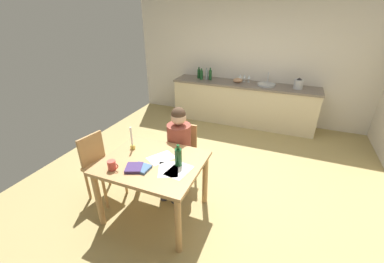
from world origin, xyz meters
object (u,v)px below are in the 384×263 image
object	(u,v)px
wine_glass_by_kettle	(245,77)
bottle_oil	(199,74)
wine_glass_back_left	(240,76)
wine_glass_near_sink	(249,77)
book_magazine	(134,168)
stovetop_kettle	(298,84)
candlestick	(132,143)
bottle_vinegar	(201,75)
chair_side_empty	(100,164)
wine_bottle_on_table	(178,157)
coffee_mug	(112,165)
sink_unit	(266,84)
dining_table	(153,169)
mixing_bowl	(238,80)
bottle_sauce	(210,75)
book_cookery	(141,168)
person_seated	(177,145)
bottle_wine_red	(207,74)
chair_at_table	(182,152)

from	to	relation	value
wine_glass_by_kettle	bottle_oil	bearing A→B (deg)	-174.54
wine_glass_back_left	wine_glass_near_sink	bearing A→B (deg)	0.00
book_magazine	stovetop_kettle	distance (m)	3.74
candlestick	stovetop_kettle	world-z (taller)	stovetop_kettle
bottle_vinegar	wine_glass_by_kettle	distance (m)	0.95
candlestick	stovetop_kettle	size ratio (longest dim) A/B	1.33
stovetop_kettle	wine_glass_by_kettle	size ratio (longest dim) A/B	1.43
chair_side_empty	wine_bottle_on_table	xyz separation A→B (m)	(1.13, 0.01, 0.37)
coffee_mug	wine_glass_by_kettle	distance (m)	3.70
sink_unit	stovetop_kettle	distance (m)	0.61
dining_table	chair_side_empty	size ratio (longest dim) A/B	1.27
mixing_bowl	stovetop_kettle	xyz separation A→B (m)	(1.21, -0.02, 0.05)
wine_glass_back_left	bottle_sauce	bearing A→B (deg)	-167.28
bottle_sauce	wine_glass_back_left	bearing A→B (deg)	12.72
mixing_bowl	book_cookery	bearing A→B (deg)	-94.70
person_seated	bottle_wine_red	distance (m)	2.72
bottle_vinegar	wine_glass_back_left	distance (m)	0.86
coffee_mug	bottle_wine_red	bearing A→B (deg)	92.46
chair_at_table	chair_side_empty	bearing A→B (deg)	-141.66
sink_unit	bottle_oil	xyz separation A→B (m)	(-1.51, 0.05, 0.08)
chair_at_table	candlestick	distance (m)	0.77
chair_at_table	wine_glass_near_sink	bearing A→B (deg)	80.88
bottle_sauce	wine_glass_by_kettle	distance (m)	0.75
bottle_sauce	wine_glass_by_kettle	size ratio (longest dim) A/B	1.71
bottle_wine_red	wine_glass_near_sink	bearing A→B (deg)	7.35
bottle_sauce	wine_glass_back_left	distance (m)	0.66
book_magazine	book_cookery	xyz separation A→B (m)	(0.07, 0.03, -0.00)
bottle_oil	wine_glass_back_left	bearing A→B (deg)	6.00
coffee_mug	book_magazine	xyz separation A→B (m)	(0.21, 0.09, -0.04)
coffee_mug	wine_glass_back_left	distance (m)	3.68
chair_at_table	bottle_oil	distance (m)	2.67
coffee_mug	wine_glass_by_kettle	bearing A→B (deg)	79.44
mixing_bowl	dining_table	bearing A→B (deg)	-94.44
coffee_mug	candlestick	xyz separation A→B (m)	(-0.05, 0.45, 0.03)
bottle_vinegar	wine_glass_near_sink	distance (m)	1.04
sink_unit	bottle_sauce	world-z (taller)	bottle_sauce
chair_side_empty	wine_glass_near_sink	distance (m)	3.58
candlestick	wine_bottle_on_table	bearing A→B (deg)	-9.36
wine_glass_near_sink	bottle_wine_red	bearing A→B (deg)	-172.65
candlestick	stovetop_kettle	bearing A→B (deg)	58.94
person_seated	chair_side_empty	bearing A→B (deg)	-148.38
dining_table	bottle_vinegar	world-z (taller)	bottle_vinegar
stovetop_kettle	wine_glass_back_left	bearing A→B (deg)	172.81
mixing_bowl	wine_glass_near_sink	xyz separation A→B (m)	(0.21, 0.13, 0.06)
chair_side_empty	wine_glass_back_left	distance (m)	3.51
chair_at_table	wine_bottle_on_table	world-z (taller)	wine_bottle_on_table
wine_glass_near_sink	wine_glass_back_left	distance (m)	0.19
bottle_sauce	wine_glass_near_sink	world-z (taller)	bottle_sauce
candlestick	bottle_wine_red	size ratio (longest dim) A/B	1.16
person_seated	mixing_bowl	bearing A→B (deg)	85.59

